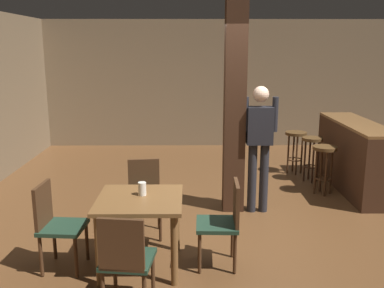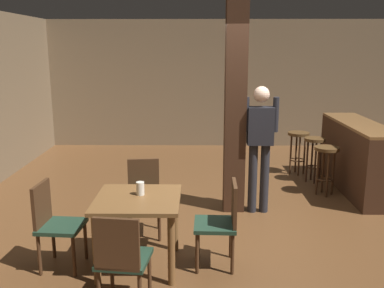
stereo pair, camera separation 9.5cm
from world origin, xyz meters
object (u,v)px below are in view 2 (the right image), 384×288
at_px(chair_north, 144,193).
at_px(bar_stool_mid, 314,149).
at_px(standing_person, 260,140).
at_px(bar_counter, 352,156).
at_px(napkin_cup, 140,188).
at_px(bar_stool_near, 326,159).
at_px(bar_stool_far, 298,142).
at_px(dining_table, 138,211).
at_px(chair_west, 54,221).
at_px(chair_east, 222,220).
at_px(chair_south, 121,257).

distance_m(chair_north, bar_stool_mid, 3.29).
distance_m(standing_person, bar_counter, 1.91).
bearing_deg(chair_north, napkin_cup, -85.32).
height_order(bar_counter, bar_stool_near, bar_counter).
relative_size(bar_counter, bar_stool_far, 2.81).
bearing_deg(bar_stool_near, dining_table, -139.03).
bearing_deg(bar_stool_far, bar_counter, -53.36).
xyz_separation_m(bar_counter, bar_stool_mid, (-0.49, 0.39, 0.01)).
height_order(chair_north, bar_stool_near, chair_north).
relative_size(standing_person, bar_stool_mid, 2.29).
height_order(chair_north, bar_counter, bar_counter).
height_order(chair_west, bar_stool_mid, chair_west).
height_order(chair_west, bar_stool_near, chair_west).
height_order(chair_east, bar_counter, bar_counter).
height_order(dining_table, chair_south, chair_south).
height_order(chair_west, napkin_cup, chair_west).
bearing_deg(dining_table, bar_stool_near, 40.97).
relative_size(chair_east, bar_stool_mid, 1.18).
relative_size(chair_east, chair_west, 1.00).
xyz_separation_m(chair_north, chair_east, (0.89, -0.79, 0.00)).
relative_size(chair_east, napkin_cup, 6.57).
relative_size(dining_table, napkin_cup, 6.26).
bearing_deg(chair_west, chair_north, 46.28).
height_order(bar_stool_near, bar_stool_far, bar_stool_far).
bearing_deg(chair_west, standing_person, 34.10).
xyz_separation_m(chair_south, bar_counter, (3.06, 3.24, 0.04)).
xyz_separation_m(chair_north, napkin_cup, (0.06, -0.73, 0.31)).
xyz_separation_m(dining_table, chair_west, (-0.85, -0.03, -0.10)).
height_order(chair_south, chair_east, same).
xyz_separation_m(chair_north, bar_stool_mid, (2.58, 2.04, 0.05)).
bearing_deg(standing_person, bar_stool_mid, 50.39).
relative_size(chair_west, napkin_cup, 6.57).
height_order(chair_north, napkin_cup, chair_north).
distance_m(chair_east, chair_west, 1.70).
relative_size(chair_north, bar_stool_mid, 1.18).
distance_m(bar_counter, bar_stool_far, 1.08).
relative_size(chair_north, bar_stool_far, 1.18).
bearing_deg(dining_table, chair_north, 92.93).
relative_size(chair_south, bar_stool_mid, 1.18).
bearing_deg(dining_table, napkin_cup, 77.71).
distance_m(chair_east, bar_stool_far, 3.64).
xyz_separation_m(standing_person, bar_stool_far, (0.95, 1.81, -0.43)).
height_order(dining_table, chair_north, chair_north).
xyz_separation_m(dining_table, standing_person, (1.43, 1.51, 0.40)).
bearing_deg(bar_stool_near, bar_stool_mid, 90.79).
xyz_separation_m(chair_west, bar_stool_near, (3.40, 2.25, 0.06)).
distance_m(chair_south, napkin_cup, 0.92).
bearing_deg(bar_stool_mid, chair_south, -125.34).
distance_m(napkin_cup, bar_stool_mid, 3.75).
height_order(napkin_cup, standing_person, standing_person).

